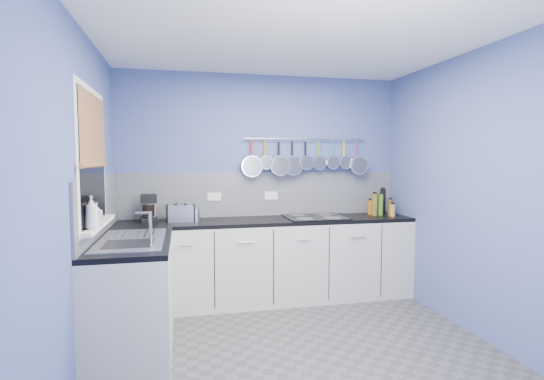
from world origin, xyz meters
name	(u,v)px	position (x,y,z in m)	size (l,w,h in m)	color
floor	(298,351)	(0.00, 0.00, -0.01)	(3.20, 3.00, 0.02)	#47474C
ceiling	(299,34)	(0.00, 0.00, 2.51)	(3.20, 3.00, 0.02)	white
wall_back	(262,185)	(0.00, 1.51, 1.25)	(3.20, 0.02, 2.50)	#465693
wall_front	(397,228)	(0.00, -1.51, 1.25)	(3.20, 0.02, 2.50)	#465693
wall_left	(79,201)	(-1.61, 0.00, 1.25)	(0.02, 3.00, 2.50)	#465693
wall_right	(475,193)	(1.61, 0.00, 1.25)	(0.02, 3.00, 2.50)	#465693
backsplash_back	(262,194)	(0.00, 1.49, 1.15)	(3.20, 0.02, 0.50)	gray
backsplash_left	(100,206)	(-1.59, 0.60, 1.15)	(0.02, 1.80, 0.50)	gray
cabinet_run_back	(268,262)	(0.00, 1.20, 0.43)	(3.20, 0.60, 0.86)	beige
worktop_back	(268,221)	(0.00, 1.20, 0.88)	(3.20, 0.60, 0.04)	black
cabinet_run_left	(133,297)	(-1.30, 0.30, 0.43)	(0.60, 1.20, 0.86)	beige
worktop_left	(132,243)	(-1.30, 0.30, 0.88)	(0.60, 1.20, 0.04)	black
window_frame	(92,159)	(-1.58, 0.30, 1.55)	(0.01, 1.00, 1.10)	white
window_glass	(93,159)	(-1.57, 0.30, 1.55)	(0.01, 0.90, 1.00)	black
bamboo_blind	(93,130)	(-1.56, 0.30, 1.77)	(0.01, 0.90, 0.55)	#A56F46
window_sill	(98,225)	(-1.55, 0.30, 1.04)	(0.10, 0.98, 0.03)	white
sink_unit	(132,240)	(-1.30, 0.30, 0.90)	(0.50, 0.95, 0.01)	silver
mixer_tap	(151,227)	(-1.14, 0.12, 1.03)	(0.12, 0.08, 0.26)	silver
socket_left	(214,197)	(-0.55, 1.48, 1.13)	(0.15, 0.01, 0.09)	white
socket_right	(271,196)	(0.10, 1.48, 1.13)	(0.15, 0.01, 0.09)	white
pot_rail	(305,139)	(0.50, 1.45, 1.78)	(0.02, 0.02, 1.45)	silver
soap_bottle_a	(91,213)	(-1.53, -0.02, 1.17)	(0.09, 0.09, 0.24)	white
soap_bottle_b	(97,214)	(-1.53, 0.16, 1.14)	(0.08, 0.08, 0.17)	white
paper_towel	(150,210)	(-1.23, 1.29, 1.02)	(0.11, 0.11, 0.25)	white
coffee_maker	(149,208)	(-1.24, 1.26, 1.04)	(0.16, 0.18, 0.29)	black
toaster	(181,213)	(-0.92, 1.24, 0.99)	(0.27, 0.15, 0.17)	silver
canister	(195,215)	(-0.77, 1.23, 0.97)	(0.09, 0.09, 0.13)	silver
hob	(315,217)	(0.54, 1.19, 0.91)	(0.65, 0.57, 0.01)	black
pan_0	(251,158)	(-0.13, 1.44, 1.56)	(0.24, 0.08, 0.43)	silver
pan_1	(265,154)	(0.02, 1.44, 1.61)	(0.16, 0.11, 0.35)	silver
pan_2	(279,157)	(0.18, 1.44, 1.57)	(0.23, 0.10, 0.42)	silver
pan_3	(292,157)	(0.34, 1.44, 1.57)	(0.23, 0.07, 0.42)	silver
pan_4	(306,155)	(0.50, 1.44, 1.60)	(0.17, 0.09, 0.36)	silver
pan_5	(319,155)	(0.66, 1.44, 1.60)	(0.17, 0.07, 0.36)	silver
pan_6	(331,154)	(0.82, 1.44, 1.61)	(0.16, 0.09, 0.35)	silver
pan_7	(344,154)	(0.98, 1.44, 1.61)	(0.16, 0.09, 0.35)	silver
pan_8	(357,157)	(1.14, 1.44, 1.57)	(0.22, 0.12, 0.41)	silver
condiment_0	(383,201)	(1.43, 1.34, 1.05)	(0.07, 0.07, 0.29)	black
condiment_1	(379,205)	(1.36, 1.31, 1.00)	(0.06, 0.06, 0.21)	#265919
condiment_2	(371,207)	(1.27, 1.32, 0.98)	(0.07, 0.07, 0.17)	#8C5914
condiment_3	(390,207)	(1.46, 1.20, 0.99)	(0.06, 0.06, 0.18)	brown
condiment_4	(381,205)	(1.34, 1.22, 1.02)	(0.06, 0.06, 0.24)	#3F721E
condiment_5	(375,205)	(1.26, 1.21, 1.03)	(0.07, 0.07, 0.25)	brown
condiment_6	(392,210)	(1.43, 1.10, 0.97)	(0.06, 0.06, 0.14)	olive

